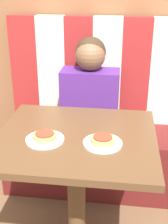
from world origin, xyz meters
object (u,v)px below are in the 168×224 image
plate_left (45,140)px  pizza_left (45,136)px  plate_right (103,143)px  pizza_right (103,139)px  person (90,86)px

plate_left → pizza_left: bearing=0.0°
plate_right → pizza_right: (0.00, 0.00, 0.02)m
person → pizza_right: size_ratio=5.75×
person → plate_right: (0.14, -0.72, -0.04)m
plate_right → pizza_left: size_ratio=1.64×
person → plate_left: size_ratio=3.51×
person → pizza_left: bearing=-101.1°
person → plate_right: size_ratio=3.51×
plate_right → pizza_right: pizza_right is taller
pizza_right → person: bearing=101.1°
plate_right → pizza_right: size_ratio=1.64×
plate_left → pizza_left: 0.02m
person → plate_right: bearing=-78.9°
plate_right → pizza_left: pizza_left is taller
person → pizza_right: bearing=-78.9°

